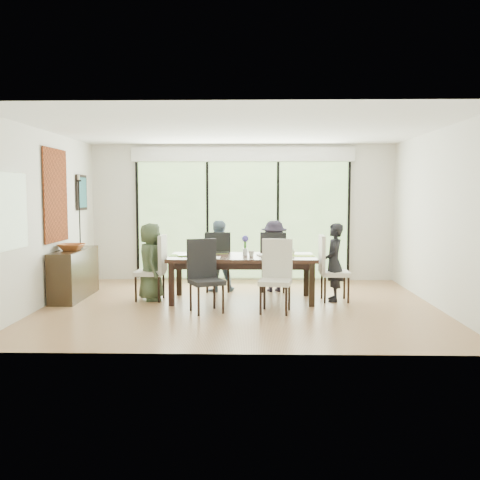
{
  "coord_description": "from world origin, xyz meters",
  "views": [
    {
      "loc": [
        0.2,
        -8.14,
        1.73
      ],
      "look_at": [
        0.0,
        0.25,
        1.0
      ],
      "focal_mm": 40.0,
      "sensor_mm": 36.0,
      "label": 1
    }
  ],
  "objects_px": {
    "chair_far_right": "(274,261)",
    "person_far_right": "(274,256)",
    "chair_near_left": "(207,276)",
    "laptop": "(189,256)",
    "chair_near_right": "(275,276)",
    "person_right_end": "(334,262)",
    "sideboard": "(74,274)",
    "cup_b": "(251,254)",
    "person_left_end": "(151,262)",
    "person_far_left": "(218,256)",
    "chair_far_left": "(218,261)",
    "vase": "(245,252)",
    "cup_c": "(291,252)",
    "chair_left_end": "(150,267)",
    "cup_a": "(200,252)",
    "chair_right_end": "(335,268)",
    "table_top": "(242,258)",
    "bowl": "(71,247)"
  },
  "relations": [
    {
      "from": "person_left_end",
      "to": "person_far_right",
      "type": "height_order",
      "value": "same"
    },
    {
      "from": "cup_c",
      "to": "sideboard",
      "type": "bearing_deg",
      "value": 179.11
    },
    {
      "from": "person_right_end",
      "to": "cup_b",
      "type": "xyz_separation_m",
      "value": [
        -1.33,
        -0.1,
        0.15
      ]
    },
    {
      "from": "person_right_end",
      "to": "person_far_left",
      "type": "xyz_separation_m",
      "value": [
        -1.93,
        0.83,
        0.0
      ]
    },
    {
      "from": "table_top",
      "to": "sideboard",
      "type": "distance_m",
      "value": 2.81
    },
    {
      "from": "vase",
      "to": "cup_c",
      "type": "bearing_deg",
      "value": 3.81
    },
    {
      "from": "chair_left_end",
      "to": "person_right_end",
      "type": "distance_m",
      "value": 2.98
    },
    {
      "from": "person_left_end",
      "to": "person_far_left",
      "type": "xyz_separation_m",
      "value": [
        1.03,
        0.83,
        0.0
      ]
    },
    {
      "from": "person_far_left",
      "to": "person_far_right",
      "type": "xyz_separation_m",
      "value": [
        1.0,
        0.0,
        0.0
      ]
    },
    {
      "from": "chair_near_left",
      "to": "laptop",
      "type": "xyz_separation_m",
      "value": [
        -0.35,
        0.77,
        0.21
      ]
    },
    {
      "from": "cup_a",
      "to": "cup_c",
      "type": "bearing_deg",
      "value": -1.91
    },
    {
      "from": "person_left_end",
      "to": "cup_b",
      "type": "bearing_deg",
      "value": -105.36
    },
    {
      "from": "chair_far_left",
      "to": "bowl",
      "type": "distance_m",
      "value": 2.49
    },
    {
      "from": "chair_right_end",
      "to": "chair_near_left",
      "type": "bearing_deg",
      "value": 113.1
    },
    {
      "from": "person_far_left",
      "to": "laptop",
      "type": "relative_size",
      "value": 3.91
    },
    {
      "from": "person_left_end",
      "to": "cup_b",
      "type": "distance_m",
      "value": 1.64
    },
    {
      "from": "chair_left_end",
      "to": "person_left_end",
      "type": "distance_m",
      "value": 0.09
    },
    {
      "from": "chair_far_right",
      "to": "person_left_end",
      "type": "distance_m",
      "value": 2.2
    },
    {
      "from": "chair_far_right",
      "to": "person_far_right",
      "type": "xyz_separation_m",
      "value": [
        0.0,
        -0.02,
        0.09
      ]
    },
    {
      "from": "person_left_end",
      "to": "cup_c",
      "type": "distance_m",
      "value": 2.29
    },
    {
      "from": "chair_left_end",
      "to": "chair_far_left",
      "type": "xyz_separation_m",
      "value": [
        1.05,
        0.85,
        0.0
      ]
    },
    {
      "from": "chair_left_end",
      "to": "chair_far_left",
      "type": "bearing_deg",
      "value": 131.43
    },
    {
      "from": "vase",
      "to": "laptop",
      "type": "xyz_separation_m",
      "value": [
        -0.9,
        -0.15,
        -0.05
      ]
    },
    {
      "from": "cup_b",
      "to": "bowl",
      "type": "relative_size",
      "value": 0.23
    },
    {
      "from": "person_right_end",
      "to": "cup_b",
      "type": "relative_size",
      "value": 12.9
    },
    {
      "from": "chair_near_left",
      "to": "bowl",
      "type": "xyz_separation_m",
      "value": [
        -2.29,
        0.93,
        0.32
      ]
    },
    {
      "from": "person_far_left",
      "to": "chair_near_right",
      "type": "bearing_deg",
      "value": 107.15
    },
    {
      "from": "vase",
      "to": "sideboard",
      "type": "distance_m",
      "value": 2.87
    },
    {
      "from": "cup_a",
      "to": "laptop",
      "type": "bearing_deg",
      "value": -120.96
    },
    {
      "from": "person_far_right",
      "to": "chair_far_left",
      "type": "bearing_deg",
      "value": -13.94
    },
    {
      "from": "person_left_end",
      "to": "vase",
      "type": "xyz_separation_m",
      "value": [
        1.53,
        0.05,
        0.16
      ]
    },
    {
      "from": "person_far_left",
      "to": "person_left_end",
      "type": "bearing_deg",
      "value": 26.81
    },
    {
      "from": "chair_left_end",
      "to": "cup_a",
      "type": "relative_size",
      "value": 8.87
    },
    {
      "from": "table_top",
      "to": "bowl",
      "type": "distance_m",
      "value": 2.79
    },
    {
      "from": "laptop",
      "to": "sideboard",
      "type": "height_order",
      "value": "sideboard"
    },
    {
      "from": "chair_near_left",
      "to": "person_right_end",
      "type": "height_order",
      "value": "person_right_end"
    },
    {
      "from": "table_top",
      "to": "cup_b",
      "type": "xyz_separation_m",
      "value": [
        0.15,
        -0.1,
        0.07
      ]
    },
    {
      "from": "chair_right_end",
      "to": "sideboard",
      "type": "height_order",
      "value": "chair_right_end"
    },
    {
      "from": "person_right_end",
      "to": "chair_left_end",
      "type": "bearing_deg",
      "value": -86.82
    },
    {
      "from": "chair_near_right",
      "to": "person_right_end",
      "type": "bearing_deg",
      "value": 51.75
    },
    {
      "from": "chair_left_end",
      "to": "vase",
      "type": "xyz_separation_m",
      "value": [
        1.55,
        0.05,
        0.25
      ]
    },
    {
      "from": "vase",
      "to": "chair_near_left",
      "type": "bearing_deg",
      "value": -120.87
    },
    {
      "from": "person_far_right",
      "to": "sideboard",
      "type": "height_order",
      "value": "person_far_right"
    },
    {
      "from": "chair_far_left",
      "to": "chair_near_right",
      "type": "xyz_separation_m",
      "value": [
        0.95,
        -1.72,
        0.0
      ]
    },
    {
      "from": "person_right_end",
      "to": "cup_b",
      "type": "distance_m",
      "value": 1.34
    },
    {
      "from": "chair_far_left",
      "to": "sideboard",
      "type": "height_order",
      "value": "chair_far_left"
    },
    {
      "from": "cup_a",
      "to": "sideboard",
      "type": "height_order",
      "value": "cup_a"
    },
    {
      "from": "chair_near_right",
      "to": "vase",
      "type": "relative_size",
      "value": 9.17
    },
    {
      "from": "chair_left_end",
      "to": "cup_c",
      "type": "relative_size",
      "value": 8.87
    },
    {
      "from": "chair_near_right",
      "to": "chair_near_left",
      "type": "bearing_deg",
      "value": -169.85
    }
  ]
}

